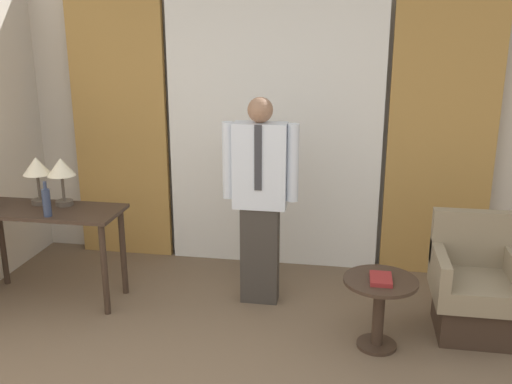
% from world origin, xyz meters
% --- Properties ---
extents(wall_back, '(10.00, 0.06, 2.70)m').
position_xyz_m(wall_back, '(0.00, 3.09, 1.35)').
color(wall_back, beige).
rests_on(wall_back, ground_plane).
extents(curtain_sheer_center, '(1.95, 0.06, 2.58)m').
position_xyz_m(curtain_sheer_center, '(0.00, 2.96, 1.29)').
color(curtain_sheer_center, white).
rests_on(curtain_sheer_center, ground_plane).
extents(curtain_drape_left, '(0.91, 0.06, 2.58)m').
position_xyz_m(curtain_drape_left, '(-1.47, 2.96, 1.29)').
color(curtain_drape_left, '#B28442').
rests_on(curtain_drape_left, ground_plane).
extents(curtain_drape_right, '(0.91, 0.06, 2.58)m').
position_xyz_m(curtain_drape_right, '(1.47, 2.96, 1.29)').
color(curtain_drape_right, '#B28442').
rests_on(curtain_drape_right, ground_plane).
extents(desk, '(1.23, 0.49, 0.79)m').
position_xyz_m(desk, '(-1.70, 1.89, 0.66)').
color(desk, '#38281E').
rests_on(desk, ground_plane).
extents(table_lamp_left, '(0.22, 0.22, 0.39)m').
position_xyz_m(table_lamp_left, '(-1.80, 2.00, 1.08)').
color(table_lamp_left, '#4C4238').
rests_on(table_lamp_left, desk).
extents(table_lamp_right, '(0.22, 0.22, 0.39)m').
position_xyz_m(table_lamp_right, '(-1.59, 2.00, 1.08)').
color(table_lamp_right, '#4C4238').
rests_on(table_lamp_right, desk).
extents(bottle_near_edge, '(0.06, 0.06, 0.28)m').
position_xyz_m(bottle_near_edge, '(-1.58, 1.72, 0.90)').
color(bottle_near_edge, '#2D3851').
rests_on(bottle_near_edge, desk).
extents(person, '(0.60, 0.20, 1.68)m').
position_xyz_m(person, '(0.01, 2.14, 0.92)').
color(person, '#38332D').
rests_on(person, ground_plane).
extents(armchair, '(0.60, 0.61, 0.87)m').
position_xyz_m(armchair, '(1.64, 1.91, 0.33)').
color(armchair, '#38281E').
rests_on(armchair, ground_plane).
extents(side_table, '(0.51, 0.51, 0.52)m').
position_xyz_m(side_table, '(0.95, 1.57, 0.35)').
color(side_table, '#38281E').
rests_on(side_table, ground_plane).
extents(book, '(0.15, 0.22, 0.03)m').
position_xyz_m(book, '(0.95, 1.54, 0.54)').
color(book, maroon).
rests_on(book, side_table).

